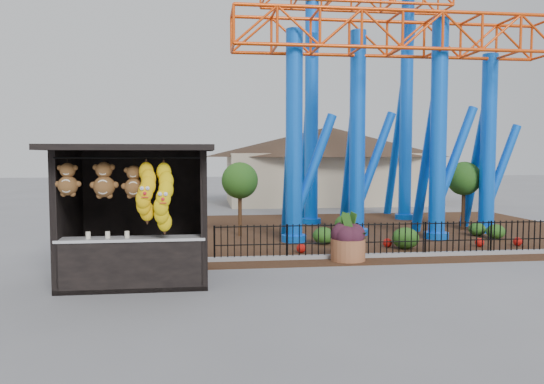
{
  "coord_description": "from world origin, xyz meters",
  "views": [
    {
      "loc": [
        -1.46,
        -11.32,
        2.9
      ],
      "look_at": [
        0.19,
        1.5,
        2.0
      ],
      "focal_mm": 35.0,
      "sensor_mm": 36.0,
      "label": 1
    }
  ],
  "objects": [
    {
      "name": "ground",
      "position": [
        0.0,
        0.0,
        0.0
      ],
      "size": [
        120.0,
        120.0,
        0.0
      ],
      "primitive_type": "plane",
      "color": "slate",
      "rests_on": "ground"
    },
    {
      "name": "roller_coaster",
      "position": [
        5.12,
        8.23,
        6.44
      ],
      "size": [
        11.0,
        6.37,
        10.82
      ],
      "color": "blue",
      "rests_on": "ground"
    },
    {
      "name": "picket_fence",
      "position": [
        4.9,
        3.0,
        0.5
      ],
      "size": [
        12.2,
        0.06,
        1.0
      ],
      "primitive_type": null,
      "color": "black",
      "rests_on": "ground"
    },
    {
      "name": "terracotta_planter",
      "position": [
        2.44,
        2.7,
        0.3
      ],
      "size": [
        1.24,
        1.24,
        0.61
      ],
      "primitive_type": "cylinder",
      "rotation": [
        0.0,
        0.0,
        0.4
      ],
      "color": "#9C5B38",
      "rests_on": "ground"
    },
    {
      "name": "mulch_bed",
      "position": [
        4.0,
        8.0,
        0.01
      ],
      "size": [
        18.0,
        12.0,
        0.02
      ],
      "primitive_type": "cube",
      "color": "#331E11",
      "rests_on": "ground"
    },
    {
      "name": "curb",
      "position": [
        4.0,
        3.0,
        0.06
      ],
      "size": [
        18.0,
        0.18,
        0.12
      ],
      "primitive_type": "cube",
      "color": "gray",
      "rests_on": "ground"
    },
    {
      "name": "prize_booth",
      "position": [
        -3.0,
        0.91,
        1.52
      ],
      "size": [
        3.5,
        3.4,
        3.12
      ],
      "color": "black",
      "rests_on": "ground"
    },
    {
      "name": "potted_plant",
      "position": [
        2.62,
        2.7,
        0.42
      ],
      "size": [
        0.82,
        0.73,
        0.83
      ],
      "primitive_type": "imported",
      "rotation": [
        0.0,
        0.0,
        -0.11
      ],
      "color": "#1C5117",
      "rests_on": "ground"
    },
    {
      "name": "pavilion",
      "position": [
        6.0,
        20.0,
        3.07
      ],
      "size": [
        15.0,
        15.0,
        4.8
      ],
      "color": "#BFAD8C",
      "rests_on": "ground"
    },
    {
      "name": "landscaping",
      "position": [
        4.8,
        5.82,
        0.32
      ],
      "size": [
        7.59,
        4.09,
        0.72
      ],
      "color": "#234D16",
      "rests_on": "mulch_bed"
    },
    {
      "name": "planter_foliage",
      "position": [
        2.44,
        2.7,
        0.93
      ],
      "size": [
        0.7,
        0.7,
        0.64
      ],
      "primitive_type": "ellipsoid",
      "color": "#31131F",
      "rests_on": "terracotta_planter"
    }
  ]
}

